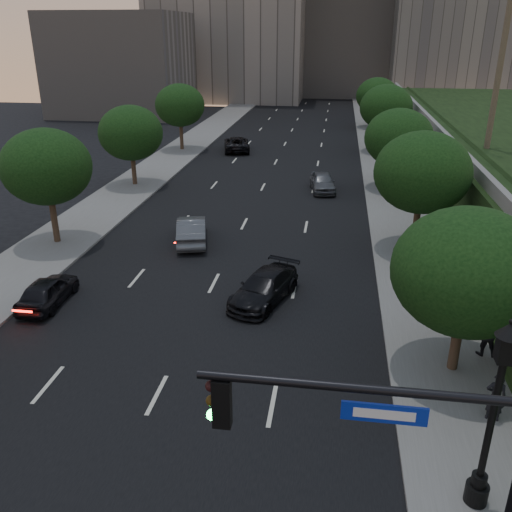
% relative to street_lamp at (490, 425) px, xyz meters
% --- Properties ---
extents(road_surface, '(16.00, 140.00, 0.02)m').
position_rel_street_lamp_xyz_m(road_surface, '(-9.78, 28.26, -2.62)').
color(road_surface, black).
rests_on(road_surface, ground).
extents(sidewalk_right, '(4.50, 140.00, 0.15)m').
position_rel_street_lamp_xyz_m(sidewalk_right, '(0.47, 28.26, -2.56)').
color(sidewalk_right, slate).
rests_on(sidewalk_right, ground).
extents(sidewalk_left, '(4.50, 140.00, 0.15)m').
position_rel_street_lamp_xyz_m(sidewalk_left, '(-20.03, 28.26, -2.56)').
color(sidewalk_left, slate).
rests_on(sidewalk_left, ground).
extents(parapet_wall, '(0.35, 90.00, 0.70)m').
position_rel_street_lamp_xyz_m(parapet_wall, '(3.72, 26.26, 1.72)').
color(parapet_wall, slate).
rests_on(parapet_wall, embankment).
extents(office_block_left, '(26.00, 20.00, 32.00)m').
position_rel_street_lamp_xyz_m(office_block_left, '(-23.78, 90.26, 13.37)').
color(office_block_left, gray).
rests_on(office_block_left, ground).
extents(office_block_mid, '(22.00, 18.00, 26.00)m').
position_rel_street_lamp_xyz_m(office_block_mid, '(-3.78, 100.26, 10.37)').
color(office_block_mid, gray).
rests_on(office_block_mid, ground).
extents(office_block_filler, '(18.00, 16.00, 14.00)m').
position_rel_street_lamp_xyz_m(office_block_filler, '(-35.78, 68.26, 4.37)').
color(office_block_filler, gray).
rests_on(office_block_filler, ground).
extents(tree_right_a, '(5.20, 5.20, 6.24)m').
position_rel_street_lamp_xyz_m(tree_right_a, '(0.52, 6.26, 1.39)').
color(tree_right_a, '#38281C').
rests_on(tree_right_a, ground).
extents(tree_right_b, '(5.20, 5.20, 6.74)m').
position_rel_street_lamp_xyz_m(tree_right_b, '(0.52, 18.26, 1.88)').
color(tree_right_b, '#38281C').
rests_on(tree_right_b, ground).
extents(tree_right_c, '(5.20, 5.20, 6.24)m').
position_rel_street_lamp_xyz_m(tree_right_c, '(0.52, 31.26, 1.39)').
color(tree_right_c, '#38281C').
rests_on(tree_right_c, ground).
extents(tree_right_d, '(5.20, 5.20, 6.74)m').
position_rel_street_lamp_xyz_m(tree_right_d, '(0.52, 45.26, 1.88)').
color(tree_right_d, '#38281C').
rests_on(tree_right_d, ground).
extents(tree_right_e, '(5.20, 5.20, 6.24)m').
position_rel_street_lamp_xyz_m(tree_right_e, '(0.52, 60.26, 1.39)').
color(tree_right_e, '#38281C').
rests_on(tree_right_e, ground).
extents(tree_left_b, '(5.00, 5.00, 6.71)m').
position_rel_street_lamp_xyz_m(tree_left_b, '(-20.08, 16.26, 1.94)').
color(tree_left_b, '#38281C').
rests_on(tree_left_b, ground).
extents(tree_left_c, '(5.00, 5.00, 6.34)m').
position_rel_street_lamp_xyz_m(tree_left_c, '(-20.08, 29.26, 1.57)').
color(tree_left_c, '#38281C').
rests_on(tree_left_c, ground).
extents(tree_left_d, '(5.00, 5.00, 6.71)m').
position_rel_street_lamp_xyz_m(tree_left_d, '(-20.08, 43.26, 1.94)').
color(tree_left_d, '#38281C').
rests_on(tree_left_d, ground).
extents(street_lamp, '(0.64, 0.64, 5.62)m').
position_rel_street_lamp_xyz_m(street_lamp, '(0.00, 0.00, 0.00)').
color(street_lamp, black).
rests_on(street_lamp, ground).
extents(sedan_near_left, '(1.69, 3.95, 1.33)m').
position_rel_street_lamp_xyz_m(sedan_near_left, '(-16.78, 9.03, -1.97)').
color(sedan_near_left, black).
rests_on(sedan_near_left, ground).
extents(sedan_mid_left, '(2.71, 4.95, 1.55)m').
position_rel_street_lamp_xyz_m(sedan_mid_left, '(-12.29, 17.62, -1.86)').
color(sedan_mid_left, '#525559').
rests_on(sedan_mid_left, ground).
extents(sedan_far_left, '(3.55, 5.78, 1.49)m').
position_rel_street_lamp_xyz_m(sedan_far_left, '(-14.38, 43.76, -1.89)').
color(sedan_far_left, black).
rests_on(sedan_far_left, ground).
extents(sedan_near_right, '(3.31, 5.05, 1.36)m').
position_rel_street_lamp_xyz_m(sedan_near_right, '(-7.07, 10.80, -1.96)').
color(sedan_near_right, black).
rests_on(sedan_near_right, ground).
extents(sedan_far_right, '(2.39, 4.53, 1.47)m').
position_rel_street_lamp_xyz_m(sedan_far_right, '(-5.06, 29.87, -1.90)').
color(sedan_far_right, '#52555A').
rests_on(sedan_far_right, ground).
extents(pedestrian_a, '(0.68, 0.51, 1.69)m').
position_rel_street_lamp_xyz_m(pedestrian_a, '(1.24, 3.50, -1.64)').
color(pedestrian_a, black).
rests_on(pedestrian_a, sidewalk_right).
extents(pedestrian_b, '(0.96, 0.77, 1.88)m').
position_rel_street_lamp_xyz_m(pedestrian_b, '(1.86, 7.38, -1.54)').
color(pedestrian_b, black).
rests_on(pedestrian_b, sidewalk_right).
extents(pedestrian_c, '(0.99, 0.51, 1.61)m').
position_rel_street_lamp_xyz_m(pedestrian_c, '(1.26, 11.80, -1.68)').
color(pedestrian_c, black).
rests_on(pedestrian_c, sidewalk_right).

